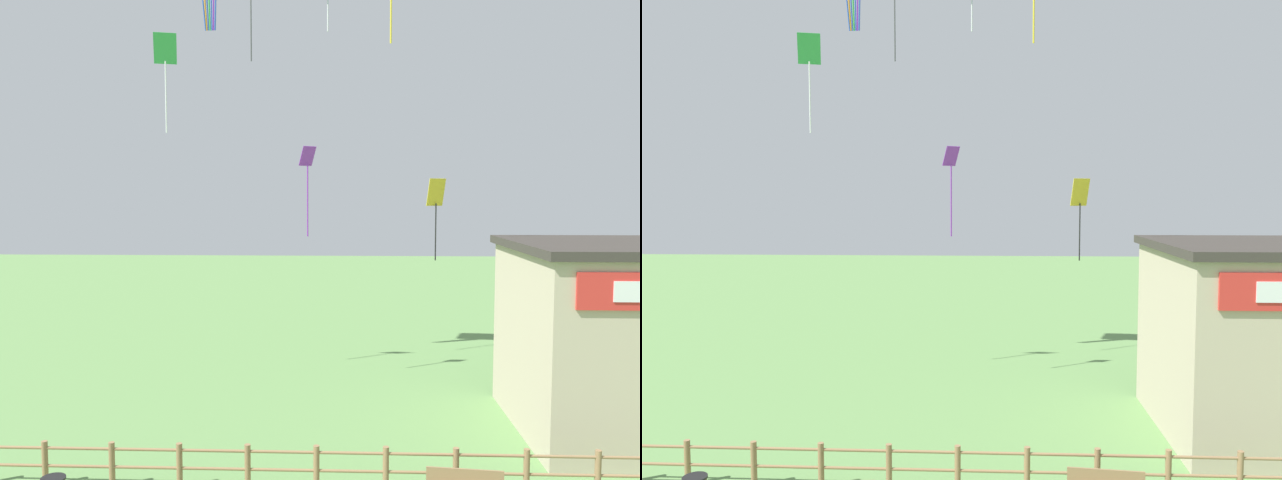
{
  "view_description": "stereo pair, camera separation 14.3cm",
  "coord_description": "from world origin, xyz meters",
  "views": [
    {
      "loc": [
        0.65,
        -8.77,
        6.77
      ],
      "look_at": [
        0.0,
        7.01,
        5.61
      ],
      "focal_mm": 35.0,
      "sensor_mm": 36.0,
      "label": 1
    },
    {
      "loc": [
        0.79,
        -8.76,
        6.77
      ],
      "look_at": [
        0.0,
        7.01,
        5.61
      ],
      "focal_mm": 35.0,
      "sensor_mm": 36.0,
      "label": 2
    }
  ],
  "objects": [
    {
      "name": "seaside_building",
      "position": [
        8.96,
        9.0,
        2.73
      ],
      "size": [
        7.02,
        6.14,
        5.43
      ],
      "color": "#B7A88E",
      "rests_on": "ground_plane"
    },
    {
      "name": "wooden_fence",
      "position": [
        -0.0,
        5.01,
        0.6
      ],
      "size": [
        15.93,
        0.14,
        1.06
      ],
      "color": "olive",
      "rests_on": "ground_plane"
    },
    {
      "name": "kite_green_diamond",
      "position": [
        -5.62,
        12.98,
        11.37
      ],
      "size": [
        0.89,
        0.71,
        3.37
      ],
      "color": "green"
    },
    {
      "name": "kite_yellow_diamond",
      "position": [
        4.07,
        15.04,
        6.47
      ],
      "size": [
        0.77,
        0.58,
        3.12
      ],
      "color": "yellow"
    },
    {
      "name": "kite_purple_streamer",
      "position": [
        -0.69,
        13.23,
        7.42
      ],
      "size": [
        0.63,
        0.59,
        3.17
      ],
      "color": "purple"
    }
  ]
}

